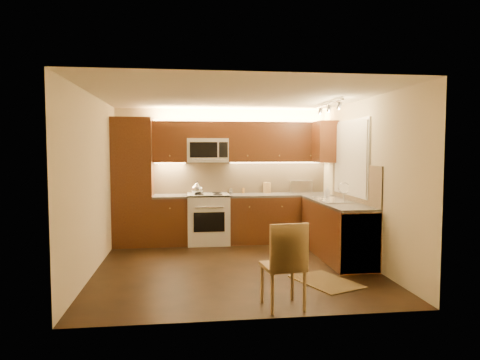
{
  "coord_description": "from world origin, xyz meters",
  "views": [
    {
      "loc": [
        -0.71,
        -6.26,
        1.73
      ],
      "look_at": [
        0.15,
        0.55,
        1.25
      ],
      "focal_mm": 32.38,
      "sensor_mm": 36.0,
      "label": 1
    }
  ],
  "objects": [
    {
      "name": "wall_right",
      "position": [
        2.0,
        0.0,
        1.25
      ],
      "size": [
        0.01,
        4.0,
        2.5
      ],
      "primitive_type": "cube",
      "color": "beige",
      "rests_on": "ground"
    },
    {
      "name": "upper_cab_back_left",
      "position": [
        -0.99,
        1.82,
        1.88
      ],
      "size": [
        0.62,
        0.35,
        0.75
      ],
      "primitive_type": "cube",
      "color": "#3F1C0D",
      "rests_on": "wall_back"
    },
    {
      "name": "microwave",
      "position": [
        -0.3,
        1.81,
        1.72
      ],
      "size": [
        0.76,
        0.38,
        0.44
      ],
      "primitive_type": null,
      "color": "silver",
      "rests_on": "wall_back"
    },
    {
      "name": "floor",
      "position": [
        0.0,
        0.0,
        0.0
      ],
      "size": [
        4.0,
        4.0,
        0.01
      ],
      "primitive_type": "cube",
      "color": "black",
      "rests_on": "ground"
    },
    {
      "name": "pantry",
      "position": [
        -1.65,
        1.7,
        1.15
      ],
      "size": [
        0.7,
        0.6,
        2.3
      ],
      "primitive_type": "cube",
      "color": "#3F1C0D",
      "rests_on": "floor"
    },
    {
      "name": "soap_bottle",
      "position": [
        1.8,
        1.17,
        0.99
      ],
      "size": [
        0.08,
        0.08,
        0.18
      ],
      "primitive_type": "imported",
      "rotation": [
        0.0,
        0.0,
        -0.03
      ],
      "color": "silver",
      "rests_on": "counter_right"
    },
    {
      "name": "spice_jar_c",
      "position": [
        0.15,
        1.87,
        0.95
      ],
      "size": [
        0.05,
        0.05,
        0.1
      ],
      "primitive_type": "cylinder",
      "rotation": [
        0.0,
        0.0,
        -0.12
      ],
      "color": "silver",
      "rests_on": "counter_back_right"
    },
    {
      "name": "toaster_oven",
      "position": [
        1.49,
        1.76,
        1.02
      ],
      "size": [
        0.49,
        0.43,
        0.25
      ],
      "primitive_type": "cube",
      "rotation": [
        0.0,
        0.0,
        -0.33
      ],
      "color": "silver",
      "rests_on": "counter_back_right"
    },
    {
      "name": "faucet",
      "position": [
        1.88,
        0.55,
        1.05
      ],
      "size": [
        0.2,
        0.04,
        0.3
      ],
      "primitive_type": null,
      "color": "silver",
      "rests_on": "counter_right"
    },
    {
      "name": "base_cab_back_right",
      "position": [
        1.04,
        1.7,
        0.43
      ],
      "size": [
        1.92,
        0.6,
        0.86
      ],
      "primitive_type": "cube",
      "color": "#3F1C0D",
      "rests_on": "floor"
    },
    {
      "name": "knife_block",
      "position": [
        0.84,
        1.89,
        1.0
      ],
      "size": [
        0.13,
        0.17,
        0.2
      ],
      "primitive_type": "cube",
      "rotation": [
        0.0,
        0.0,
        0.28
      ],
      "color": "olive",
      "rests_on": "counter_back_right"
    },
    {
      "name": "window_frame",
      "position": [
        1.99,
        0.55,
        1.6
      ],
      "size": [
        0.03,
        1.44,
        1.24
      ],
      "primitive_type": "cube",
      "color": "silver",
      "rests_on": "wall_right"
    },
    {
      "name": "base_cab_right",
      "position": [
        1.7,
        0.4,
        0.43
      ],
      "size": [
        0.6,
        2.0,
        0.86
      ],
      "primitive_type": "cube",
      "color": "#3F1C0D",
      "rests_on": "floor"
    },
    {
      "name": "sink",
      "position": [
        1.7,
        0.55,
        0.98
      ],
      "size": [
        0.52,
        0.86,
        0.15
      ],
      "primitive_type": null,
      "color": "silver",
      "rests_on": "counter_right"
    },
    {
      "name": "stove",
      "position": [
        -0.3,
        1.68,
        0.46
      ],
      "size": [
        0.76,
        0.65,
        0.92
      ],
      "primitive_type": null,
      "color": "silver",
      "rests_on": "floor"
    },
    {
      "name": "counter_right",
      "position": [
        1.7,
        0.4,
        0.88
      ],
      "size": [
        0.6,
        2.0,
        0.04
      ],
      "primitive_type": "cube",
      "color": "#3D3B38",
      "rests_on": "base_cab_right"
    },
    {
      "name": "wall_left",
      "position": [
        -2.0,
        0.0,
        1.25
      ],
      "size": [
        0.01,
        4.0,
        2.5
      ],
      "primitive_type": "cube",
      "color": "beige",
      "rests_on": "ground"
    },
    {
      "name": "counter_back_left",
      "position": [
        -0.99,
        1.7,
        0.88
      ],
      "size": [
        0.62,
        0.6,
        0.04
      ],
      "primitive_type": "cube",
      "color": "#3D3B38",
      "rests_on": "base_cab_back_left"
    },
    {
      "name": "wall_back",
      "position": [
        0.0,
        2.0,
        1.25
      ],
      "size": [
        4.0,
        0.01,
        2.5
      ],
      "primitive_type": "cube",
      "color": "beige",
      "rests_on": "ground"
    },
    {
      "name": "ceiling",
      "position": [
        0.0,
        0.0,
        2.5
      ],
      "size": [
        4.0,
        4.0,
        0.01
      ],
      "primitive_type": "cube",
      "color": "beige",
      "rests_on": "ground"
    },
    {
      "name": "kettle",
      "position": [
        -0.5,
        1.59,
        1.04
      ],
      "size": [
        0.23,
        0.23,
        0.25
      ],
      "primitive_type": null,
      "rotation": [
        0.0,
        0.0,
        -0.08
      ],
      "color": "silver",
      "rests_on": "stove"
    },
    {
      "name": "base_cab_back_left",
      "position": [
        -0.99,
        1.7,
        0.43
      ],
      "size": [
        0.62,
        0.6,
        0.86
      ],
      "primitive_type": "cube",
      "color": "#3F1C0D",
      "rests_on": "floor"
    },
    {
      "name": "upper_cab_bridge",
      "position": [
        -0.3,
        1.82,
        2.09
      ],
      "size": [
        0.76,
        0.35,
        0.31
      ],
      "primitive_type": "cube",
      "color": "#3F1C0D",
      "rests_on": "wall_back"
    },
    {
      "name": "track_light_bar",
      "position": [
        1.55,
        0.4,
        2.46
      ],
      "size": [
        0.04,
        1.2,
        0.03
      ],
      "primitive_type": "cube",
      "color": "silver",
      "rests_on": "ceiling"
    },
    {
      "name": "dining_chair",
      "position": [
        0.34,
        -1.69,
        0.48
      ],
      "size": [
        0.47,
        0.47,
        0.96
      ],
      "primitive_type": null,
      "rotation": [
        0.0,
        0.0,
        0.12
      ],
      "color": "olive",
      "rests_on": "floor"
    },
    {
      "name": "wall_front",
      "position": [
        0.0,
        -2.0,
        1.25
      ],
      "size": [
        4.0,
        0.01,
        2.5
      ],
      "primitive_type": "cube",
      "color": "beige",
      "rests_on": "ground"
    },
    {
      "name": "rug",
      "position": [
        1.1,
        -0.9,
        0.01
      ],
      "size": [
        0.88,
        1.04,
        0.01
      ],
      "primitive_type": "cube",
      "rotation": [
        0.0,
        0.0,
        0.38
      ],
      "color": "black",
      "rests_on": "floor"
    },
    {
      "name": "window_blinds",
      "position": [
        1.97,
        0.55,
        1.6
      ],
      "size": [
        0.02,
        1.36,
        1.16
      ],
      "primitive_type": "cube",
      "color": "silver",
      "rests_on": "wall_right"
    },
    {
      "name": "upper_cab_right_corner",
      "position": [
        1.82,
        1.4,
        1.88
      ],
      "size": [
        0.35,
        0.5,
        0.75
      ],
      "primitive_type": "cube",
      "color": "#3F1C0D",
      "rests_on": "wall_right"
    },
    {
      "name": "spice_jar_b",
      "position": [
        0.14,
        1.93,
        0.95
      ],
      "size": [
        0.06,
        0.06,
        0.1
      ],
      "primitive_type": "cylinder",
      "rotation": [
        0.0,
        0.0,
        -0.42
      ],
      "color": "brown",
      "rests_on": "counter_back_right"
    },
    {
      "name": "backsplash_back",
      "position": [
        0.35,
        1.99,
        1.2
      ],
      "size": [
        3.3,
        0.02,
        0.6
      ],
      "primitive_type": "cube",
      "color": "tan",
      "rests_on": "wall_back"
    },
    {
      "name": "counter_back_right",
      "position": [
        1.04,
        1.7,
        0.88
      ],
      "size": [
        1.92,
        0.6,
        0.04
      ],
      "primitive_type": "cube",
      "color": "#3D3B38",
      "rests_on": "base_cab_back_right"
    },
    {
      "name": "upper_cab_back_right",
      "position": [
        1.04,
        1.82,
        1.88
      ],
      "size": [
        1.92,
        0.35,
        0.75
      ],
      "primitive_type": "cube",
      "color": "#3F1C0D",
      "rests_on": "wall_back"
    },
    {
      "name": "dishwasher",
      "position": [
        1.7,
        -0.3,
        0.43
      ],
      "size": [
        0.58,
        0.6,
        0.84
      ],
      "primitive_type": "cube",
      "color": "silver",
      "rests_on": "floor"
    },
    {
      "name": "backsplash_right",
      "position": [
        1.99,
        0.4,
        1.2
      ],
      "size": [
        0.02,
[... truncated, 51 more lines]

